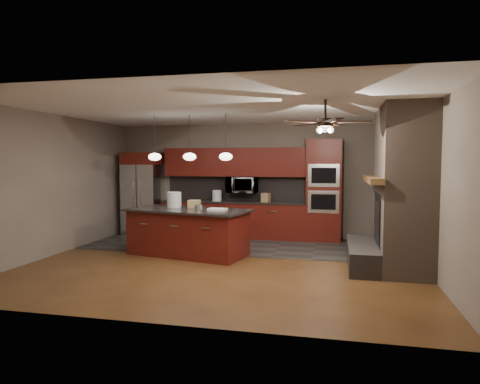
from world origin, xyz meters
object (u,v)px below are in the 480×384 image
(paint_can, at_px, (198,207))
(counter_box, at_px, (266,197))
(microwave, at_px, (242,185))
(paint_tray, at_px, (218,209))
(white_bucket, at_px, (174,200))
(counter_bucket, at_px, (217,195))
(kitchen_island, at_px, (188,232))
(cardboard_box, at_px, (194,204))
(refrigerator, at_px, (143,194))
(oven_tower, at_px, (324,190))

(paint_can, height_order, counter_box, counter_box)
(microwave, distance_m, paint_tray, 2.26)
(microwave, xyz_separation_m, white_bucket, (-1.02, -1.91, -0.22))
(counter_bucket, bearing_deg, paint_can, -83.30)
(kitchen_island, bearing_deg, microwave, 86.70)
(white_bucket, bearing_deg, cardboard_box, 3.24)
(refrigerator, bearing_deg, cardboard_box, -41.57)
(white_bucket, distance_m, counter_box, 2.44)
(oven_tower, distance_m, microwave, 1.98)
(refrigerator, distance_m, counter_bucket, 1.95)
(oven_tower, bearing_deg, paint_can, -135.94)
(oven_tower, relative_size, counter_bucket, 9.13)
(cardboard_box, relative_size, counter_box, 1.14)
(counter_box, bearing_deg, paint_can, -94.34)
(paint_can, relative_size, counter_bucket, 0.59)
(kitchen_island, bearing_deg, paint_can, -10.32)
(microwave, relative_size, counter_box, 3.44)
(white_bucket, distance_m, counter_bucket, 1.91)
(counter_bucket, bearing_deg, microwave, 4.57)
(paint_tray, bearing_deg, white_bucket, 167.64)
(refrigerator, relative_size, cardboard_box, 8.61)
(microwave, xyz_separation_m, paint_tray, (0.00, -2.23, -0.36))
(kitchen_island, bearing_deg, counter_box, 72.12)
(white_bucket, relative_size, cardboard_box, 1.29)
(kitchen_island, relative_size, cardboard_box, 10.77)
(white_bucket, height_order, paint_can, white_bucket)
(paint_tray, xyz_separation_m, counter_bucket, (-0.63, 2.18, 0.09))
(counter_bucket, bearing_deg, cardboard_box, -88.81)
(oven_tower, bearing_deg, kitchen_island, -140.33)
(oven_tower, xyz_separation_m, cardboard_box, (-2.56, -1.83, -0.19))
(refrigerator, distance_m, kitchen_island, 2.91)
(white_bucket, bearing_deg, refrigerator, 131.05)
(white_bucket, xyz_separation_m, counter_box, (1.63, 1.81, -0.07))
(white_bucket, bearing_deg, oven_tower, 31.81)
(oven_tower, xyz_separation_m, white_bucket, (-2.99, -1.86, -0.11))
(counter_bucket, bearing_deg, refrigerator, -177.61)
(kitchen_island, height_order, white_bucket, white_bucket)
(cardboard_box, distance_m, counter_box, 2.15)
(counter_bucket, bearing_deg, white_bucket, -101.88)
(oven_tower, distance_m, kitchen_island, 3.45)
(microwave, height_order, white_bucket, microwave)
(paint_can, distance_m, paint_tray, 0.38)
(cardboard_box, bearing_deg, paint_can, -66.49)
(oven_tower, distance_m, counter_box, 1.38)
(white_bucket, relative_size, counter_box, 1.48)
(white_bucket, bearing_deg, kitchen_island, -36.40)
(microwave, relative_size, refrigerator, 0.35)
(oven_tower, relative_size, kitchen_island, 0.91)
(cardboard_box, height_order, counter_box, counter_box)
(oven_tower, xyz_separation_m, counter_box, (-1.37, -0.04, -0.18))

